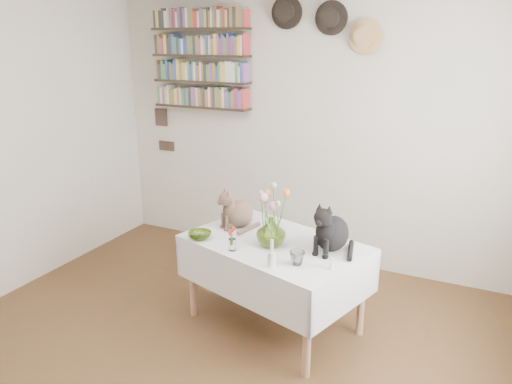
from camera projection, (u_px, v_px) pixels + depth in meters
The scene contains 14 objects.
room at pixel (165, 200), 2.58m from camera, with size 4.08×4.58×2.58m.
dining_table at pixel (275, 263), 3.58m from camera, with size 1.41×1.12×0.66m.
tabby_cat at pixel (240, 206), 3.78m from camera, with size 0.21×0.27×0.32m, color brown, non-canonical shape.
black_cat at pixel (333, 224), 3.36m from camera, with size 0.24×0.31×0.36m, color black, non-canonical shape.
flower_vase at pixel (271, 232), 3.44m from camera, with size 0.20×0.20×0.21m, color #90B344.
green_bowl at pixel (200, 235), 3.58m from camera, with size 0.16×0.16×0.05m, color #90B344.
drinking_glass at pixel (297, 258), 3.17m from camera, with size 0.10×0.10×0.09m, color white.
candlestick at pixel (272, 258), 3.13m from camera, with size 0.05×0.05×0.19m.
berry_jar at pixel (232, 238), 3.37m from camera, with size 0.05×0.05×0.21m.
porcelain_figurine at pixel (332, 264), 3.11m from camera, with size 0.04×0.04×0.08m.
flower_bouquet at pixel (272, 199), 3.37m from camera, with size 0.17×0.13×0.39m.
bookshelf_unit at pixel (201, 60), 4.71m from camera, with size 1.00×0.16×0.91m.
wall_hats at pixel (326, 22), 4.14m from camera, with size 0.98×0.09×0.48m.
wall_art_plaques at pixel (163, 129), 5.21m from camera, with size 0.21×0.02×0.44m.
Camera 1 is at (1.49, -2.00, 2.06)m, focal length 35.00 mm.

